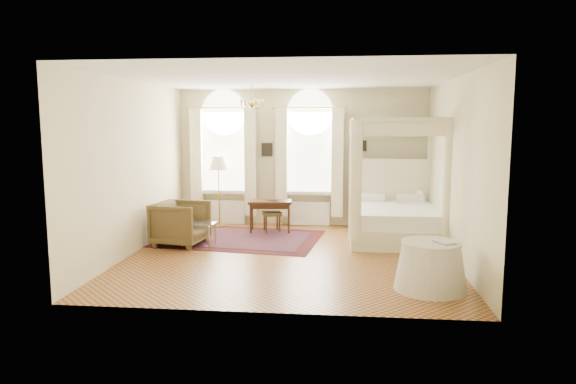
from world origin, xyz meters
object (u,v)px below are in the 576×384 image
object	(u,v)px
canopy_bed	(395,213)
side_table	(430,266)
armchair	(181,223)
nightstand	(414,218)
stool	(272,215)
coffee_table	(199,225)
floor_lamp	(219,167)
writing_desk	(270,205)

from	to	relation	value
canopy_bed	side_table	distance (m)	3.33
armchair	side_table	distance (m)	5.19
nightstand	side_table	bearing A→B (deg)	-94.87
stool	coffee_table	world-z (taller)	stool
coffee_table	floor_lamp	size ratio (longest dim) A/B	0.42
armchair	floor_lamp	bearing A→B (deg)	-0.75
canopy_bed	writing_desk	world-z (taller)	canopy_bed
canopy_bed	writing_desk	size ratio (longest dim) A/B	2.55
floor_lamp	side_table	world-z (taller)	floor_lamp
nightstand	armchair	world-z (taller)	armchair
nightstand	stool	xyz separation A→B (m)	(-3.31, -0.64, 0.12)
coffee_table	nightstand	bearing A→B (deg)	24.10
canopy_bed	coffee_table	size ratio (longest dim) A/B	3.66
writing_desk	coffee_table	world-z (taller)	writing_desk
canopy_bed	coffee_table	world-z (taller)	canopy_bed
coffee_table	side_table	bearing A→B (deg)	-29.73
nightstand	coffee_table	size ratio (longest dim) A/B	0.77
coffee_table	floor_lamp	world-z (taller)	floor_lamp
stool	side_table	bearing A→B (deg)	-52.84
armchair	coffee_table	bearing A→B (deg)	-74.54
nightstand	armchair	bearing A→B (deg)	-157.05
nightstand	writing_desk	distance (m)	3.43
stool	coffee_table	bearing A→B (deg)	-132.71
canopy_bed	armchair	bearing A→B (deg)	-168.15
stool	armchair	distance (m)	2.24
stool	coffee_table	size ratio (longest dim) A/B	0.72
canopy_bed	stool	xyz separation A→B (m)	(-2.73, 0.55, -0.20)
armchair	floor_lamp	distance (m)	2.22
armchair	side_table	world-z (taller)	armchair
canopy_bed	stool	world-z (taller)	canopy_bed
nightstand	floor_lamp	world-z (taller)	floor_lamp
nightstand	writing_desk	bearing A→B (deg)	-168.54
canopy_bed	nightstand	bearing A→B (deg)	63.86
stool	armchair	xyz separation A→B (m)	(-1.68, -1.48, 0.06)
floor_lamp	side_table	xyz separation A→B (m)	(4.28, -4.34, -1.09)
writing_desk	armchair	bearing A→B (deg)	-138.91
stool	side_table	size ratio (longest dim) A/B	0.47
side_table	canopy_bed	bearing A→B (deg)	93.46
armchair	coffee_table	size ratio (longest dim) A/B	1.40
coffee_table	floor_lamp	distance (m)	2.18
writing_desk	coffee_table	xyz separation A→B (m)	(-1.29, -1.40, -0.21)
nightstand	canopy_bed	bearing A→B (deg)	-116.14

